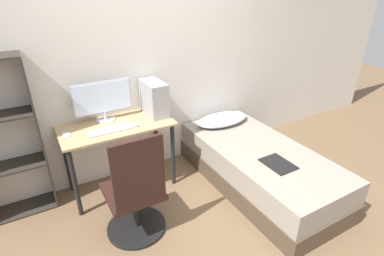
{
  "coord_description": "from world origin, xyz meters",
  "views": [
    {
      "loc": [
        -1.13,
        -1.51,
        2.07
      ],
      "look_at": [
        0.19,
        0.79,
        0.75
      ],
      "focal_mm": 28.0,
      "sensor_mm": 36.0,
      "label": 1
    }
  ],
  "objects_px": {
    "monitor": "(103,100)",
    "keyboard": "(110,130)",
    "office_chair": "(136,199)",
    "bed": "(258,166)",
    "pc_tower": "(154,98)"
  },
  "relations": [
    {
      "from": "monitor",
      "to": "keyboard",
      "type": "bearing_deg",
      "value": -97.16
    },
    {
      "from": "office_chair",
      "to": "monitor",
      "type": "distance_m",
      "value": 1.08
    },
    {
      "from": "bed",
      "to": "keyboard",
      "type": "height_order",
      "value": "keyboard"
    },
    {
      "from": "office_chair",
      "to": "monitor",
      "type": "relative_size",
      "value": 1.76
    },
    {
      "from": "pc_tower",
      "to": "monitor",
      "type": "bearing_deg",
      "value": 168.89
    },
    {
      "from": "office_chair",
      "to": "pc_tower",
      "type": "distance_m",
      "value": 1.12
    },
    {
      "from": "monitor",
      "to": "keyboard",
      "type": "relative_size",
      "value": 1.41
    },
    {
      "from": "keyboard",
      "to": "pc_tower",
      "type": "bearing_deg",
      "value": 17.82
    },
    {
      "from": "bed",
      "to": "keyboard",
      "type": "xyz_separation_m",
      "value": [
        -1.42,
        0.58,
        0.55
      ]
    },
    {
      "from": "bed",
      "to": "monitor",
      "type": "height_order",
      "value": "monitor"
    },
    {
      "from": "office_chair",
      "to": "keyboard",
      "type": "distance_m",
      "value": 0.74
    },
    {
      "from": "office_chair",
      "to": "monitor",
      "type": "bearing_deg",
      "value": 87.6
    },
    {
      "from": "office_chair",
      "to": "bed",
      "type": "height_order",
      "value": "office_chair"
    },
    {
      "from": "bed",
      "to": "pc_tower",
      "type": "xyz_separation_m",
      "value": [
        -0.88,
        0.76,
        0.72
      ]
    },
    {
      "from": "office_chair",
      "to": "pc_tower",
      "type": "xyz_separation_m",
      "value": [
        0.55,
        0.8,
        0.55
      ]
    }
  ]
}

